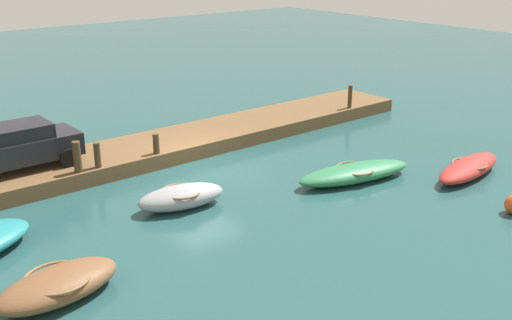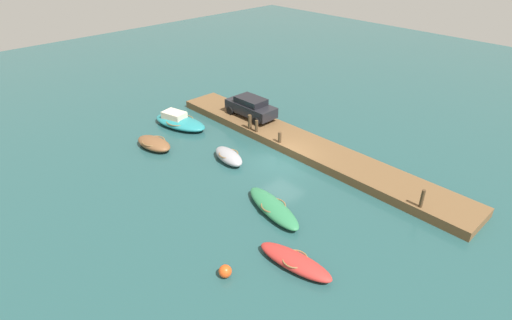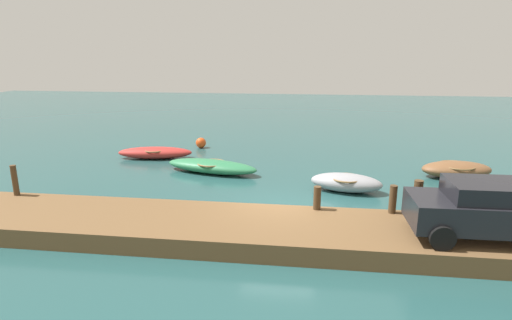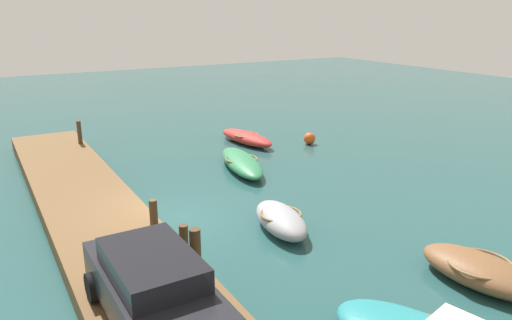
% 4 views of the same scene
% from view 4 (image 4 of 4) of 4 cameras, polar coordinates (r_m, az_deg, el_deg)
% --- Properties ---
extents(ground_plane, '(84.00, 84.00, 0.00)m').
position_cam_4_polar(ground_plane, '(15.99, -9.69, -6.95)').
color(ground_plane, '#234C4C').
extents(dock_platform, '(23.77, 2.95, 0.57)m').
position_cam_4_polar(dock_platform, '(15.32, -17.71, -7.50)').
color(dock_platform, brown).
rests_on(dock_platform, ground_plane).
extents(rowboat_brown, '(3.17, 1.83, 0.71)m').
position_cam_4_polar(rowboat_brown, '(13.37, 24.82, -11.69)').
color(rowboat_brown, brown).
rests_on(rowboat_brown, ground_plane).
extents(dinghy_grey, '(2.97, 1.72, 0.72)m').
position_cam_4_polar(dinghy_grey, '(14.89, 2.93, -7.02)').
color(dinghy_grey, '#939399').
rests_on(dinghy_grey, ground_plane).
extents(rowboat_green, '(4.60, 2.25, 0.60)m').
position_cam_4_polar(rowboat_green, '(20.56, -1.72, -0.26)').
color(rowboat_green, '#2D7A4C').
rests_on(rowboat_green, ground_plane).
extents(rowboat_red, '(3.95, 1.64, 0.60)m').
position_cam_4_polar(rowboat_red, '(24.58, -1.15, 2.65)').
color(rowboat_red, '#B72D28').
rests_on(rowboat_red, ground_plane).
extents(mooring_post_west, '(0.19, 0.19, 1.06)m').
position_cam_4_polar(mooring_post_west, '(23.78, -20.08, 3.08)').
color(mooring_post_west, '#47331E').
rests_on(mooring_post_west, dock_platform).
extents(mooring_post_mid_west, '(0.23, 0.23, 0.75)m').
position_cam_4_polar(mooring_post_mid_west, '(14.24, -11.99, -6.04)').
color(mooring_post_mid_west, '#47331E').
rests_on(mooring_post_mid_west, dock_platform).
extents(mooring_post_mid_east, '(0.23, 0.23, 0.88)m').
position_cam_4_polar(mooring_post_mid_east, '(12.24, -8.49, -9.49)').
color(mooring_post_mid_east, '#47331E').
rests_on(mooring_post_mid_east, dock_platform).
extents(mooring_post_east, '(0.27, 0.27, 1.07)m').
position_cam_4_polar(mooring_post_east, '(11.61, -7.15, -10.48)').
color(mooring_post_east, '#47331E').
rests_on(mooring_post_east, dock_platform).
extents(parked_car, '(4.22, 1.95, 1.56)m').
position_cam_4_polar(parked_car, '(9.78, -12.01, -14.49)').
color(parked_car, black).
rests_on(parked_car, dock_platform).
extents(marker_buoy, '(0.59, 0.59, 0.59)m').
position_cam_4_polar(marker_buoy, '(24.59, 6.32, 2.54)').
color(marker_buoy, '#E54C19').
rests_on(marker_buoy, ground_plane).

